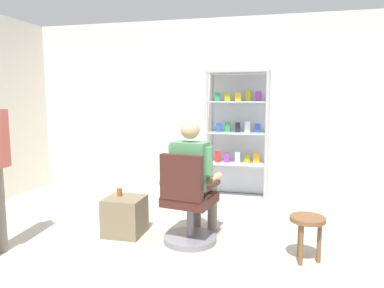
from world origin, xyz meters
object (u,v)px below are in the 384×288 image
Objects in this scene: seated_shopkeeper at (194,173)px; wooden_stool at (307,226)px; office_chair at (188,207)px; tea_glass at (120,192)px; display_cabinet_main at (238,135)px; storage_crate at (125,216)px.

wooden_stool is (1.14, -0.30, -0.37)m from seated_shopkeeper.
wooden_stool is at bearing -6.57° from office_chair.
wooden_stool is at bearing -7.60° from tea_glass.
display_cabinet_main is 1.93m from office_chair.
seated_shopkeeper reaches higher than wooden_stool.
seated_shopkeeper is at bearing -99.54° from display_cabinet_main.
office_chair is at bearing -100.17° from seated_shopkeeper.
display_cabinet_main is 1.47× the size of seated_shopkeeper.
office_chair is 1.17m from wooden_stool.
seated_shopkeeper reaches higher than storage_crate.
storage_crate is 1.93m from wooden_stool.
tea_glass is at bearing 172.40° from wooden_stool.
tea_glass reaches higher than wooden_stool.
display_cabinet_main reaches higher than seated_shopkeeper.
display_cabinet_main is 1.70m from seated_shopkeeper.
display_cabinet_main is 2.22m from wooden_stool.
seated_shopkeeper is (-0.28, -1.65, -0.25)m from display_cabinet_main.
display_cabinet_main reaches higher than wooden_stool.
display_cabinet_main is at bearing 56.17° from tea_glass.
display_cabinet_main is at bearing 80.41° from office_chair.
office_chair is at bearing -99.59° from display_cabinet_main.
storage_crate is (-1.05, -1.73, -0.76)m from display_cabinet_main.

